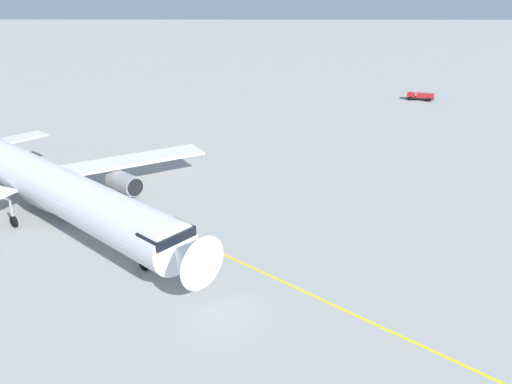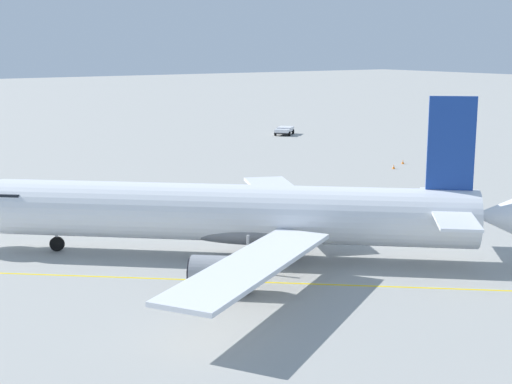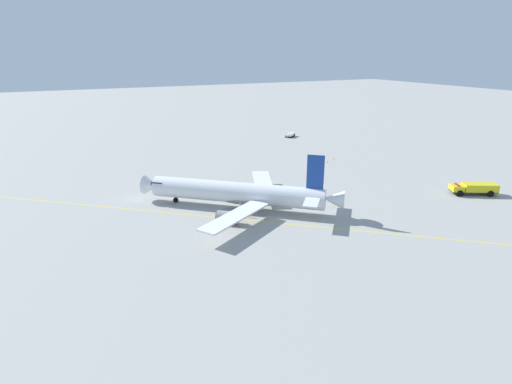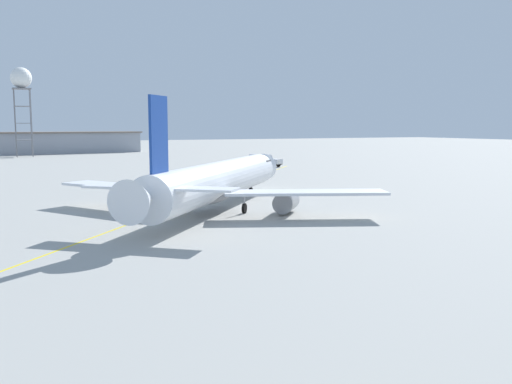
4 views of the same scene
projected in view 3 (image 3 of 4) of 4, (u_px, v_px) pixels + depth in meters
The scene contains 7 objects.
ground_plane at pixel (235, 206), 84.78m from camera, with size 600.00×600.00×0.00m, color #9E9E99.
airliner_main at pixel (239, 194), 82.38m from camera, with size 30.65×33.52×11.87m.
fire_tender_truck at pixel (475, 188), 91.03m from camera, with size 7.25×9.92×2.50m.
pushback_tug_truck_extra at pixel (290, 135), 152.53m from camera, with size 5.04×5.23×1.30m.
taxiway_centreline at pixel (233, 219), 78.22m from camera, with size 89.23×106.16×0.01m.
safety_cone_near at pixel (327, 161), 117.76m from camera, with size 0.36×0.36×0.55m.
safety_cone_mid at pixel (333, 158), 121.22m from camera, with size 0.36×0.36×0.55m.
Camera 3 is at (73.05, -31.32, 29.95)m, focal length 29.25 mm.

